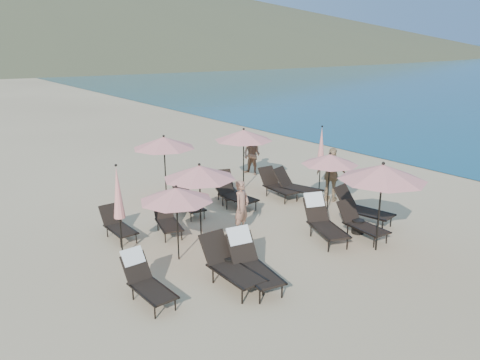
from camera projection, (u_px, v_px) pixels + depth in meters
ground at (312, 249)px, 12.73m from camera, size 800.00×800.00×0.00m
volcanic_headland at (43, 6)px, 280.37m from camera, size 690.00×690.00×55.00m
lounger_0 at (145, 279)px, 10.11m from camera, size 0.67×1.62×0.99m
lounger_1 at (251, 261)px, 10.81m from camera, size 0.95×1.91×1.14m
lounger_2 at (230, 265)px, 10.73m from camera, size 0.72×1.83×1.05m
lounger_3 at (323, 220)px, 13.31m from camera, size 1.23×1.95×1.15m
lounger_4 at (361, 222)px, 13.42m from camera, size 0.71×1.65×0.93m
lounger_5 at (361, 207)px, 14.46m from camera, size 1.07×1.94×1.06m
lounger_6 at (117, 225)px, 13.35m from camera, size 0.61×1.49×0.85m
lounger_7 at (167, 220)px, 13.70m from camera, size 0.91×1.60×0.87m
lounger_8 at (188, 202)px, 15.23m from camera, size 0.70×1.52×0.84m
lounger_9 at (228, 189)px, 16.42m from camera, size 1.15×1.83×0.98m
lounger_10 at (234, 193)px, 15.91m from camera, size 0.83×1.79×0.99m
lounger_11 at (277, 185)px, 16.89m from camera, size 0.73×1.74×0.98m
lounger_12 at (296, 185)px, 16.77m from camera, size 1.17×1.90×1.03m
umbrella_open_0 at (176, 194)px, 11.61m from camera, size 1.86×1.86×2.01m
umbrella_open_1 at (199, 172)px, 12.94m from camera, size 2.05×2.05×2.20m
umbrella_open_2 at (330, 159)px, 15.12m from camera, size 1.85×1.85×2.00m
umbrella_open_3 at (164, 143)px, 16.16m from camera, size 2.18×2.18×2.35m
umbrella_open_4 at (244, 135)px, 17.40m from camera, size 2.19×2.19×2.36m
umbrella_open_5 at (383, 172)px, 12.04m from camera, size 2.29×2.29×2.46m
umbrella_closed_0 at (321, 146)px, 17.04m from camera, size 0.30×0.30×2.53m
umbrella_closed_1 at (118, 193)px, 11.82m from camera, size 0.29×0.29×2.50m
side_table_0 at (231, 265)px, 11.26m from camera, size 0.41×0.41×0.47m
side_table_1 at (358, 227)px, 13.72m from camera, size 0.36×0.36×0.41m
beachgoer_a at (242, 207)px, 13.63m from camera, size 0.68×0.56×1.58m
beachgoer_b at (252, 155)px, 19.76m from camera, size 0.87×0.98×1.68m
beachgoer_c at (332, 175)px, 16.35m from camera, size 0.85×1.21×1.90m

